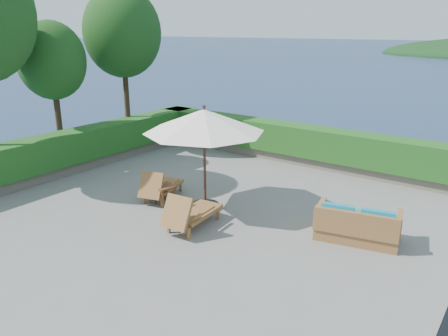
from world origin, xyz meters
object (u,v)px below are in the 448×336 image
Objects in this scene: side_table at (164,189)px; wicker_loveseat at (357,226)px; lounge_right at (190,213)px; lounge_left at (160,186)px; patio_umbrella at (204,122)px.

side_table is 0.31× the size of wicker_loveseat.
wicker_loveseat is (3.42, 1.73, -0.06)m from lounge_right.
lounge_left reaches higher than side_table.
lounge_right reaches higher than side_table.
lounge_right is 2.81× the size of side_table.
patio_umbrella is 2.21m from side_table.
lounge_right is at bearing -165.68° from wicker_loveseat.
patio_umbrella reaches higher than wicker_loveseat.
lounge_right is at bearing -25.53° from side_table.
wicker_loveseat is (5.32, 0.79, -0.03)m from lounge_left.
lounge_right is at bearing -67.62° from patio_umbrella.
patio_umbrella is 4.41m from wicker_loveseat.
patio_umbrella is 1.81× the size of lounge_right.
wicker_loveseat is at bearing 11.39° from side_table.
lounge_right is at bearing -42.22° from lounge_left.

